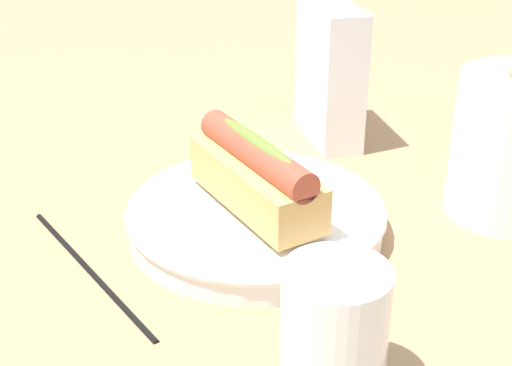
% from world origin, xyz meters
% --- Properties ---
extents(ground_plane, '(2.40, 2.40, 0.00)m').
position_xyz_m(ground_plane, '(0.00, 0.00, 0.00)').
color(ground_plane, '#9E7A56').
extents(serving_bowl, '(0.23, 0.23, 0.03)m').
position_xyz_m(serving_bowl, '(-0.01, -0.02, 0.02)').
color(serving_bowl, white).
rests_on(serving_bowl, ground_plane).
extents(hotdog_front, '(0.16, 0.08, 0.06)m').
position_xyz_m(hotdog_front, '(-0.01, -0.02, 0.06)').
color(hotdog_front, tan).
rests_on(hotdog_front, serving_bowl).
extents(water_glass, '(0.07, 0.07, 0.09)m').
position_xyz_m(water_glass, '(0.19, -0.03, 0.04)').
color(water_glass, white).
rests_on(water_glass, ground_plane).
extents(napkin_box, '(0.11, 0.05, 0.15)m').
position_xyz_m(napkin_box, '(-0.19, 0.12, 0.07)').
color(napkin_box, white).
rests_on(napkin_box, ground_plane).
extents(chopstick_near, '(0.21, 0.08, 0.01)m').
position_xyz_m(chopstick_near, '(0.01, -0.16, 0.00)').
color(chopstick_near, black).
rests_on(chopstick_near, ground_plane).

